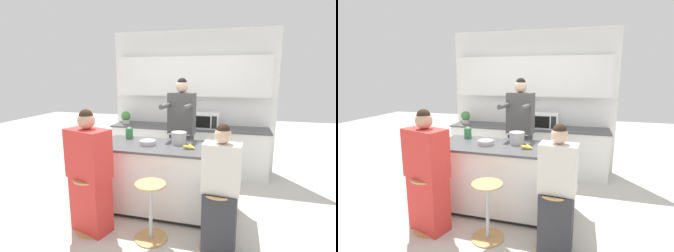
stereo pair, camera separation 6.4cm
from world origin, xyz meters
TOP-DOWN VIEW (x-y plane):
  - ground_plane at (0.00, 0.00)m, footprint 16.00×16.00m
  - wall_back at (0.00, 1.86)m, footprint 3.20×0.22m
  - back_counter at (0.00, 1.58)m, footprint 2.97×0.60m
  - kitchen_island at (0.00, 0.00)m, footprint 1.86×0.79m
  - bar_stool_leftmost at (-0.75, -0.72)m, footprint 0.38×0.38m
  - bar_stool_center at (0.00, -0.68)m, footprint 0.38×0.38m
  - bar_stool_rightmost at (0.75, -0.69)m, footprint 0.38×0.38m
  - person_cooking at (0.06, 0.68)m, footprint 0.45×0.61m
  - person_wrapped_blanket at (-0.75, -0.69)m, footprint 0.57×0.42m
  - person_seated_near at (0.77, -0.69)m, footprint 0.39×0.29m
  - cooking_pot at (0.14, 0.14)m, footprint 0.30×0.22m
  - fruit_bowl at (-0.26, -0.03)m, footprint 0.22×0.22m
  - coffee_cup_near at (0.62, -0.06)m, footprint 0.11×0.08m
  - banana_bunch at (0.32, -0.08)m, footprint 0.18×0.13m
  - juice_carton at (-0.64, 0.25)m, footprint 0.08×0.08m
  - microwave at (0.32, 1.54)m, footprint 0.50×0.34m
  - potted_plant at (-1.28, 1.58)m, footprint 0.18×0.18m

SIDE VIEW (x-z plane):
  - ground_plane at x=0.00m, z-range 0.00..0.00m
  - bar_stool_leftmost at x=-0.75m, z-range 0.01..0.69m
  - bar_stool_center at x=0.00m, z-range 0.01..0.69m
  - bar_stool_rightmost at x=0.75m, z-range 0.01..0.69m
  - back_counter at x=0.00m, z-range 0.00..0.89m
  - kitchen_island at x=0.00m, z-range 0.01..0.94m
  - person_seated_near at x=0.77m, z-range -0.06..1.33m
  - person_wrapped_blanket at x=-0.75m, z-range -0.04..1.44m
  - person_cooking at x=0.06m, z-range 0.00..1.81m
  - banana_bunch at x=0.32m, z-range 0.93..0.99m
  - fruit_bowl at x=-0.26m, z-range 0.93..0.99m
  - coffee_cup_near at x=0.62m, z-range 0.93..1.03m
  - juice_carton at x=-0.64m, z-range 0.92..1.09m
  - cooking_pot at x=0.14m, z-range 0.93..1.09m
  - potted_plant at x=-1.28m, z-range 0.89..1.14m
  - microwave at x=0.32m, z-range 0.89..1.16m
  - wall_back at x=0.00m, z-range 0.19..2.89m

